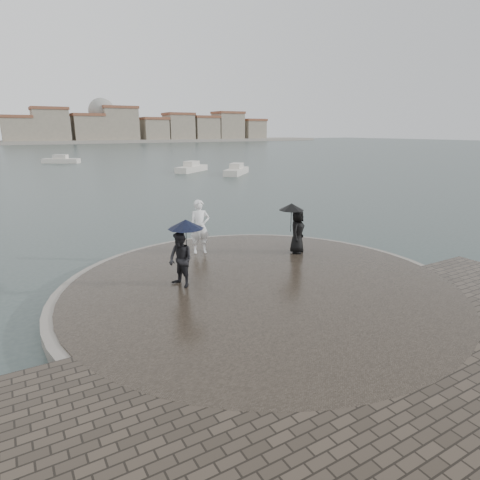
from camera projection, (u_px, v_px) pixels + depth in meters
ground at (340, 343)px, 9.70m from camera, size 400.00×400.00×0.00m
kerb_ring at (261, 289)px, 12.56m from camera, size 12.50×12.50×0.32m
quay_tip at (261, 288)px, 12.56m from camera, size 11.90×11.90×0.36m
statue at (200, 227)px, 15.35m from camera, size 0.86×0.68×2.07m
visitor_left at (182, 250)px, 12.03m from camera, size 1.23×1.13×2.04m
visitor_right at (296, 226)px, 15.34m from camera, size 1.22×1.04×1.95m
boats at (113, 170)px, 47.72m from camera, size 33.18×32.62×1.50m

